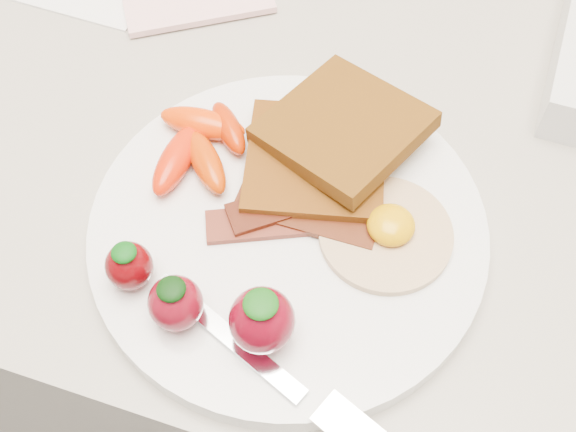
% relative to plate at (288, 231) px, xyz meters
% --- Properties ---
extents(counter, '(2.00, 0.60, 0.90)m').
position_rel_plate_xyz_m(counter, '(0.01, 0.15, -0.46)').
color(counter, gray).
rests_on(counter, ground).
extents(plate, '(0.27, 0.27, 0.02)m').
position_rel_plate_xyz_m(plate, '(0.00, 0.00, 0.00)').
color(plate, white).
rests_on(plate, counter).
extents(toast_lower, '(0.11, 0.11, 0.01)m').
position_rel_plate_xyz_m(toast_lower, '(0.00, 0.05, 0.02)').
color(toast_lower, '#3A1A0B').
rests_on(toast_lower, plate).
extents(toast_upper, '(0.13, 0.13, 0.02)m').
position_rel_plate_xyz_m(toast_upper, '(0.02, 0.07, 0.03)').
color(toast_upper, '#4D290E').
rests_on(toast_upper, toast_lower).
extents(fried_egg, '(0.09, 0.09, 0.02)m').
position_rel_plate_xyz_m(fried_egg, '(0.07, 0.01, 0.01)').
color(fried_egg, beige).
rests_on(fried_egg, plate).
extents(bacon_strips, '(0.12, 0.09, 0.01)m').
position_rel_plate_xyz_m(bacon_strips, '(0.00, 0.01, 0.01)').
color(bacon_strips, '#501E0C').
rests_on(bacon_strips, plate).
extents(baby_carrots, '(0.08, 0.09, 0.02)m').
position_rel_plate_xyz_m(baby_carrots, '(-0.08, 0.04, 0.02)').
color(baby_carrots, '#E73700').
rests_on(baby_carrots, plate).
extents(strawberries, '(0.13, 0.05, 0.05)m').
position_rel_plate_xyz_m(strawberries, '(-0.03, -0.08, 0.03)').
color(strawberries, '#520307').
rests_on(strawberries, plate).
extents(fork, '(0.17, 0.08, 0.00)m').
position_rel_plate_xyz_m(fork, '(0.03, -0.10, 0.01)').
color(fork, white).
rests_on(fork, plate).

